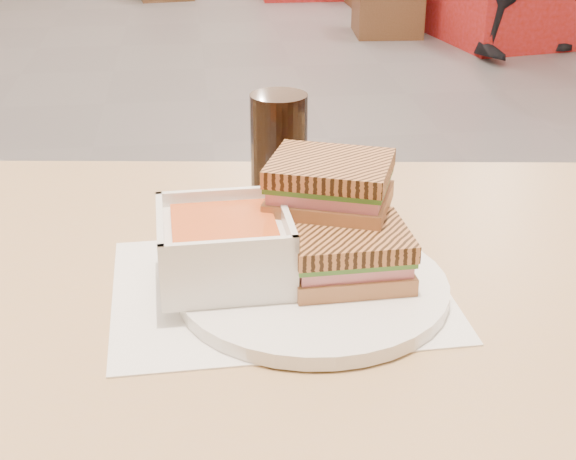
{
  "coord_description": "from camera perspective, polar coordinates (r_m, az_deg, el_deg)",
  "views": [
    {
      "loc": [
        -0.08,
        -2.75,
        1.18
      ],
      "look_at": [
        0.01,
        -2.0,
        0.82
      ],
      "focal_mm": 52.17,
      "sensor_mm": 36.0,
      "label": 1
    }
  ],
  "objects": [
    {
      "name": "cola_glass",
      "position": [
        1.03,
        -0.62,
        5.23
      ],
      "size": [
        0.07,
        0.07,
        0.15
      ],
      "color": "black",
      "rests_on": "main_table"
    },
    {
      "name": "plate",
      "position": [
        0.86,
        1.71,
        -3.94
      ],
      "size": [
        0.28,
        0.28,
        0.01
      ],
      "color": "white",
      "rests_on": "tray_liner"
    },
    {
      "name": "main_table",
      "position": [
        0.97,
        -8.79,
        -9.05
      ],
      "size": [
        1.28,
        0.85,
        0.75
      ],
      "color": "tan",
      "rests_on": "ground"
    },
    {
      "name": "soup_bowl",
      "position": [
        0.85,
        -4.35,
        -1.26
      ],
      "size": [
        0.14,
        0.14,
        0.07
      ],
      "color": "white",
      "rests_on": "plate"
    },
    {
      "name": "panini_upper",
      "position": [
        0.89,
        2.88,
        3.11
      ],
      "size": [
        0.15,
        0.14,
        0.06
      ],
      "color": "tan",
      "rests_on": "panini_lower"
    },
    {
      "name": "panini_lower",
      "position": [
        0.85,
        4.14,
        -1.63
      ],
      "size": [
        0.12,
        0.1,
        0.05
      ],
      "color": "tan",
      "rests_on": "plate"
    },
    {
      "name": "tray_liner",
      "position": [
        0.87,
        -0.57,
        -4.05
      ],
      "size": [
        0.35,
        0.28,
        0.0
      ],
      "color": "white",
      "rests_on": "main_table"
    }
  ]
}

